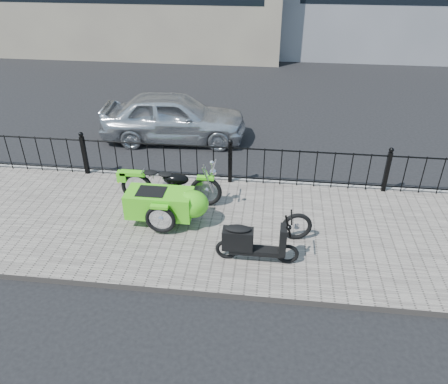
# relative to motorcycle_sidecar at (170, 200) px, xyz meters

# --- Properties ---
(ground) EXTENTS (120.00, 120.00, 0.00)m
(ground) POSITION_rel_motorcycle_sidecar_xyz_m (1.02, 0.41, -0.59)
(ground) COLOR black
(ground) RESTS_ON ground
(sidewalk) EXTENTS (30.00, 3.80, 0.12)m
(sidewalk) POSITION_rel_motorcycle_sidecar_xyz_m (1.02, -0.09, -0.53)
(sidewalk) COLOR #655D55
(sidewalk) RESTS_ON ground
(curb) EXTENTS (30.00, 0.10, 0.12)m
(curb) POSITION_rel_motorcycle_sidecar_xyz_m (1.02, 1.85, -0.53)
(curb) COLOR gray
(curb) RESTS_ON ground
(iron_fence) EXTENTS (14.11, 0.11, 1.08)m
(iron_fence) POSITION_rel_motorcycle_sidecar_xyz_m (1.02, 1.71, -0.01)
(iron_fence) COLOR black
(iron_fence) RESTS_ON sidewalk
(motorcycle_sidecar) EXTENTS (2.28, 1.48, 0.98)m
(motorcycle_sidecar) POSITION_rel_motorcycle_sidecar_xyz_m (0.00, 0.00, 0.00)
(motorcycle_sidecar) COLOR black
(motorcycle_sidecar) RESTS_ON sidewalk
(scooter) EXTENTS (1.48, 0.43, 1.00)m
(scooter) POSITION_rel_motorcycle_sidecar_xyz_m (1.70, -1.09, -0.09)
(scooter) COLOR black
(scooter) RESTS_ON sidewalk
(spare_tire) EXTENTS (0.59, 0.17, 0.58)m
(spare_tire) POSITION_rel_motorcycle_sidecar_xyz_m (2.51, -0.36, -0.19)
(spare_tire) COLOR black
(spare_tire) RESTS_ON sidewalk
(sedan_car) EXTENTS (4.15, 1.88, 1.38)m
(sedan_car) POSITION_rel_motorcycle_sidecar_xyz_m (-0.85, 4.19, 0.10)
(sedan_car) COLOR silver
(sedan_car) RESTS_ON ground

